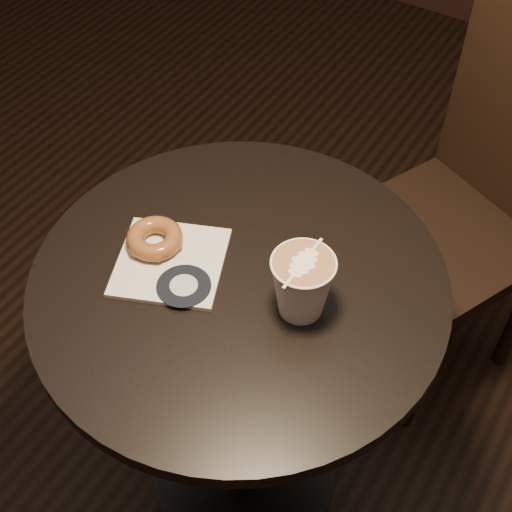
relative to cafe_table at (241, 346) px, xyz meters
The scene contains 5 objects.
cafe_table is the anchor object (origin of this frame).
chair 0.68m from the cafe_table, 70.61° to the left, with size 0.53×0.53×1.01m.
pastry_bag 0.24m from the cafe_table, 162.70° to the right, with size 0.18×0.18×0.01m, color white.
doughnut 0.27m from the cafe_table, behind, with size 0.10×0.10×0.03m, color brown.
latte_cup 0.28m from the cafe_table, ahead, with size 0.10×0.10×0.11m, color white, non-canonical shape.
Camera 1 is at (0.42, -0.62, 1.66)m, focal length 50.00 mm.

